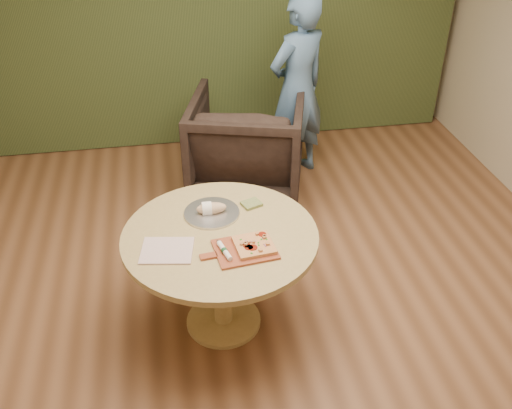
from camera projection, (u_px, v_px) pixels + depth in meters
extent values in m
cube|color=brown|center=(275.00, 331.00, 3.83)|extent=(5.00, 6.00, 0.02)
cube|color=#C4B594|center=(216.00, 2.00, 5.52)|extent=(5.00, 0.02, 2.80)
cube|color=#2F3D1B|center=(217.00, 5.00, 5.43)|extent=(4.80, 0.14, 2.78)
cylinder|color=tan|center=(224.00, 320.00, 3.88)|extent=(0.50, 0.50, 0.03)
cylinder|color=tan|center=(222.00, 283.00, 3.69)|extent=(0.12, 0.12, 0.68)
cylinder|color=tan|center=(220.00, 236.00, 3.48)|extent=(1.21, 1.21, 0.04)
cube|color=#994427|center=(245.00, 249.00, 3.33)|extent=(0.38, 0.32, 0.01)
cube|color=#994427|center=(208.00, 256.00, 3.28)|extent=(0.11, 0.06, 0.01)
cube|color=tan|center=(254.00, 245.00, 3.34)|extent=(0.24, 0.24, 0.02)
cylinder|color=maroon|center=(247.00, 246.00, 3.31)|extent=(0.04, 0.04, 0.00)
cylinder|color=maroon|center=(249.00, 247.00, 3.30)|extent=(0.05, 0.05, 0.00)
cylinder|color=maroon|center=(262.00, 234.00, 3.40)|extent=(0.05, 0.05, 0.00)
cylinder|color=maroon|center=(253.00, 248.00, 3.30)|extent=(0.06, 0.06, 0.00)
cube|color=#C7824A|center=(264.00, 237.00, 3.37)|extent=(0.03, 0.03, 0.01)
cube|color=#C7824A|center=(257.00, 234.00, 3.40)|extent=(0.02, 0.02, 0.01)
cube|color=#C7824A|center=(249.00, 242.00, 3.33)|extent=(0.02, 0.02, 0.01)
cube|color=#C7824A|center=(246.00, 244.00, 3.31)|extent=(0.03, 0.03, 0.01)
cube|color=#C7824A|center=(260.00, 250.00, 3.27)|extent=(0.02, 0.02, 0.01)
cube|color=#C7824A|center=(242.00, 244.00, 3.31)|extent=(0.02, 0.02, 0.01)
cube|color=#C7824A|center=(254.00, 242.00, 3.33)|extent=(0.02, 0.02, 0.01)
cube|color=#C7824A|center=(246.00, 243.00, 3.32)|extent=(0.02, 0.02, 0.01)
cube|color=#C7824A|center=(265.00, 236.00, 3.38)|extent=(0.02, 0.02, 0.01)
cube|color=#C7824A|center=(268.00, 244.00, 3.32)|extent=(0.02, 0.02, 0.01)
cube|color=#1B7418|center=(241.00, 240.00, 3.36)|extent=(0.01, 0.01, 0.00)
cube|color=#1B7418|center=(267.00, 239.00, 3.36)|extent=(0.01, 0.01, 0.00)
cube|color=#1B7418|center=(252.00, 253.00, 3.25)|extent=(0.01, 0.01, 0.00)
cube|color=#1B7418|center=(261.00, 239.00, 3.36)|extent=(0.01, 0.01, 0.00)
cube|color=#1B7418|center=(258.00, 243.00, 3.33)|extent=(0.01, 0.01, 0.00)
cube|color=#1B7418|center=(252.00, 247.00, 3.30)|extent=(0.01, 0.01, 0.00)
cube|color=#1B7418|center=(259.00, 245.00, 3.31)|extent=(0.01, 0.01, 0.00)
cube|color=#934E73|center=(253.00, 241.00, 3.34)|extent=(0.03, 0.01, 0.00)
cube|color=#934E73|center=(265.00, 245.00, 3.31)|extent=(0.01, 0.03, 0.00)
cube|color=#934E73|center=(264.00, 238.00, 3.37)|extent=(0.03, 0.02, 0.00)
cube|color=#934E73|center=(247.00, 242.00, 3.34)|extent=(0.02, 0.03, 0.00)
cylinder|color=white|center=(225.00, 251.00, 3.28)|extent=(0.07, 0.17, 0.03)
cylinder|color=#194C26|center=(225.00, 251.00, 3.28)|extent=(0.04, 0.03, 0.03)
cube|color=silver|center=(218.00, 242.00, 3.36)|extent=(0.03, 0.04, 0.00)
cube|color=white|center=(167.00, 250.00, 3.33)|extent=(0.34, 0.30, 0.01)
cylinder|color=silver|center=(212.00, 213.00, 3.65)|extent=(0.35, 0.35, 0.01)
cylinder|color=silver|center=(212.00, 213.00, 3.64)|extent=(0.36, 0.36, 0.02)
ellipsoid|color=tan|center=(212.00, 208.00, 3.63)|extent=(0.19, 0.08, 0.07)
cylinder|color=white|center=(207.00, 209.00, 3.62)|extent=(0.06, 0.09, 0.09)
cube|color=#57632C|center=(251.00, 204.00, 3.73)|extent=(0.15, 0.14, 0.02)
imported|color=black|center=(247.00, 140.00, 5.05)|extent=(1.18, 1.14, 1.00)
imported|color=#4B6E92|center=(297.00, 89.00, 5.11)|extent=(0.74, 0.66, 1.71)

